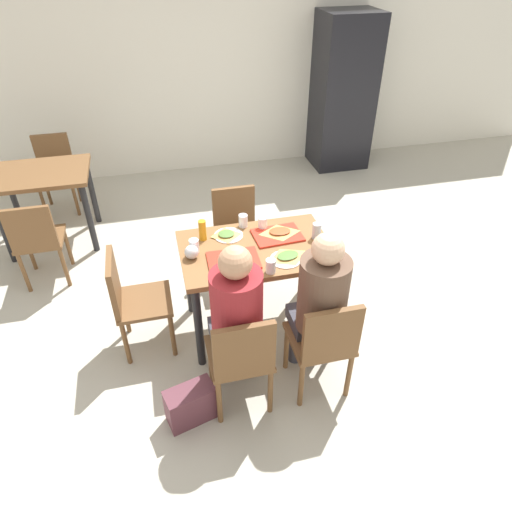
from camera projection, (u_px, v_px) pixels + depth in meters
name	position (u px, v px, depth m)	size (l,w,h in m)	color
ground_plane	(256.00, 325.00, 3.80)	(10.00, 10.00, 0.02)	#B2AD9E
back_wall	(193.00, 58.00, 5.49)	(10.00, 0.10, 2.80)	silver
main_table	(256.00, 260.00, 3.41)	(1.11, 0.72, 0.78)	brown
chair_near_left	(241.00, 356.00, 2.87)	(0.40, 0.40, 0.84)	brown
chair_near_right	(324.00, 341.00, 2.97)	(0.40, 0.40, 0.84)	brown
chair_far_side	(236.00, 228.00, 4.09)	(0.40, 0.40, 0.84)	brown
chair_left_end	(131.00, 297.00, 3.33)	(0.40, 0.40, 0.84)	brown
person_in_red	(236.00, 313.00, 2.83)	(0.32, 0.42, 1.25)	#383842
person_in_brown_jacket	(320.00, 299.00, 2.94)	(0.32, 0.42, 1.25)	#383842
tray_red_near	(233.00, 260.00, 3.20)	(0.36, 0.26, 0.02)	red
tray_red_far	(277.00, 235.00, 3.46)	(0.36, 0.26, 0.02)	red
paper_plate_center	(229.00, 235.00, 3.46)	(0.22, 0.22, 0.01)	white
paper_plate_near_edge	(286.00, 259.00, 3.21)	(0.22, 0.22, 0.01)	white
pizza_slice_a	(238.00, 258.00, 3.19)	(0.20, 0.21, 0.02)	tan
pizza_slice_b	(280.00, 232.00, 3.46)	(0.24, 0.18, 0.02)	tan
pizza_slice_c	(226.00, 234.00, 3.45)	(0.18, 0.17, 0.02)	tan
pizza_slice_d	(288.00, 256.00, 3.22)	(0.26, 0.21, 0.02)	tan
plastic_cup_a	(243.00, 221.00, 3.55)	(0.07, 0.07, 0.10)	white
plastic_cup_b	(271.00, 266.00, 3.07)	(0.07, 0.07, 0.10)	white
plastic_cup_c	(194.00, 246.00, 3.27)	(0.07, 0.07, 0.10)	white
plastic_cup_d	(263.00, 223.00, 3.51)	(0.07, 0.07, 0.10)	white
soda_can	(317.00, 231.00, 3.41)	(0.07, 0.07, 0.12)	#B7BCC6
condiment_bottle	(202.00, 230.00, 3.38)	(0.06, 0.06, 0.16)	orange
foil_bundle	(192.00, 252.00, 3.20)	(0.10, 0.10, 0.10)	silver
handbag	(191.00, 404.00, 2.99)	(0.32, 0.16, 0.28)	#592D38
drink_fridge	(343.00, 93.00, 5.83)	(0.70, 0.60, 1.90)	black
background_table	(43.00, 185.00, 4.44)	(0.90, 0.70, 0.78)	brown
background_chair_near	(37.00, 238.00, 3.95)	(0.40, 0.40, 0.84)	brown
background_chair_far	(55.00, 168.00, 5.11)	(0.40, 0.40, 0.84)	brown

